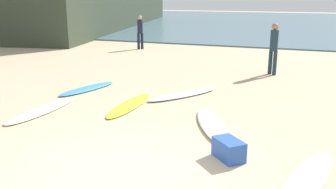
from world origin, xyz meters
TOP-DOWN VIEW (x-y plane):
  - ground_plane at (0.00, 0.00)m, footprint 120.00×120.00m
  - ocean_water at (0.00, 35.46)m, footprint 120.00×40.00m
  - surfboard_0 at (0.92, 2.65)m, footprint 1.52×2.38m
  - surfboard_1 at (2.90, 0.75)m, footprint 1.13×2.58m
  - surfboard_2 at (-1.49, 3.41)m, footprint 0.56×2.38m
  - surfboard_3 at (-3.36, 2.24)m, footprint 0.64×2.43m
  - surfboard_4 at (-0.51, 4.86)m, footprint 1.74×2.30m
  - surfboard_5 at (-3.47, 4.50)m, footprint 1.02×2.23m
  - beachgoer_near at (1.60, 8.79)m, footprint 0.39×0.39m
  - beachgoer_mid at (-5.61, 13.00)m, footprint 0.40×0.40m
  - beach_cooler at (1.58, 1.16)m, footprint 0.67×0.67m

SIDE VIEW (x-z plane):
  - ground_plane at x=0.00m, z-range 0.00..0.00m
  - surfboard_2 at x=-1.49m, z-range 0.00..0.06m
  - surfboard_3 at x=-3.36m, z-range 0.00..0.07m
  - surfboard_5 at x=-3.47m, z-range 0.00..0.08m
  - ocean_water at x=0.00m, z-range 0.00..0.08m
  - surfboard_1 at x=2.90m, z-range 0.00..0.09m
  - surfboard_0 at x=0.92m, z-range 0.00..0.09m
  - surfboard_4 at x=-0.51m, z-range 0.00..0.09m
  - beach_cooler at x=1.58m, z-range 0.00..0.36m
  - beachgoer_mid at x=-5.61m, z-range 0.10..1.86m
  - beachgoer_near at x=1.60m, z-range 0.12..1.96m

